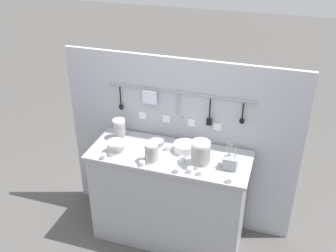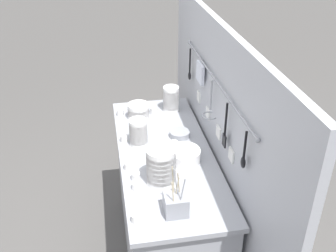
# 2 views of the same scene
# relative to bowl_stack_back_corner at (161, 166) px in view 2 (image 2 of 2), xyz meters

# --- Properties ---
(counter) EXTENTS (1.44, 0.57, 0.95)m
(counter) POSITION_rel_bowl_stack_back_corner_xyz_m (-0.30, 0.07, -0.58)
(counter) COLOR #9EA0A8
(counter) RESTS_ON ground
(back_wall) EXTENTS (2.24, 0.11, 1.73)m
(back_wall) POSITION_rel_bowl_stack_back_corner_xyz_m (-0.30, 0.39, -0.19)
(back_wall) COLOR #A8AAB2
(back_wall) RESTS_ON ground
(bowl_stack_back_corner) EXTENTS (0.16, 0.16, 0.22)m
(bowl_stack_back_corner) POSITION_rel_bowl_stack_back_corner_xyz_m (0.00, 0.00, 0.00)
(bowl_stack_back_corner) COLOR white
(bowl_stack_back_corner) RESTS_ON counter
(bowl_stack_tall_left) EXTENTS (0.11, 0.11, 0.18)m
(bowl_stack_tall_left) POSITION_rel_bowl_stack_back_corner_xyz_m (-0.41, -0.08, -0.02)
(bowl_stack_tall_left) COLOR white
(bowl_stack_tall_left) RESTS_ON counter
(bowl_stack_short_front) EXTENTS (0.11, 0.11, 0.19)m
(bowl_stack_short_front) POSITION_rel_bowl_stack_back_corner_xyz_m (-0.83, 0.21, -0.02)
(bowl_stack_short_front) COLOR white
(bowl_stack_short_front) RESTS_ON counter
(bowl_stack_wide_centre) EXTENTS (0.15, 0.15, 0.11)m
(bowl_stack_wide_centre) POSITION_rel_bowl_stack_back_corner_xyz_m (-0.76, -0.04, -0.06)
(bowl_stack_wide_centre) COLOR white
(bowl_stack_wide_centre) RESTS_ON counter
(plate_stack) EXTENTS (0.20, 0.20, 0.08)m
(plate_stack) POSITION_rel_bowl_stack_back_corner_xyz_m (-0.18, 0.17, -0.07)
(plate_stack) COLOR white
(plate_stack) RESTS_ON counter
(steel_mixing_bowl) EXTENTS (0.13, 0.13, 0.04)m
(steel_mixing_bowl) POSITION_rel_bowl_stack_back_corner_xyz_m (-0.46, 0.20, -0.09)
(steel_mixing_bowl) COLOR #93969E
(steel_mixing_bowl) RESTS_ON counter
(cutlery_caddy) EXTENTS (0.12, 0.12, 0.25)m
(cutlery_caddy) POSITION_rel_bowl_stack_back_corner_xyz_m (0.25, 0.03, -0.05)
(cutlery_caddy) COLOR #93969E
(cutlery_caddy) RESTS_ON counter
(cup_back_left) EXTENTS (0.05, 0.05, 0.05)m
(cup_back_left) POSITION_rel_bowl_stack_back_corner_xyz_m (-0.15, -0.17, -0.09)
(cup_back_left) COLOR white
(cup_back_left) RESTS_ON counter
(cup_edge_near) EXTENTS (0.05, 0.05, 0.05)m
(cup_edge_near) POSITION_rel_bowl_stack_back_corner_xyz_m (0.28, -0.17, -0.09)
(cup_edge_near) COLOR white
(cup_edge_near) RESTS_ON counter
(cup_front_right) EXTENTS (0.05, 0.05, 0.05)m
(cup_front_right) POSITION_rel_bowl_stack_back_corner_xyz_m (-0.81, 0.08, -0.09)
(cup_front_right) COLOR white
(cup_front_right) RESTS_ON counter
(cup_back_right) EXTENTS (0.05, 0.05, 0.05)m
(cup_back_right) POSITION_rel_bowl_stack_back_corner_xyz_m (-0.81, -0.17, -0.09)
(cup_back_right) COLOR white
(cup_back_right) RESTS_ON counter
(cup_by_caddy) EXTENTS (0.05, 0.05, 0.05)m
(cup_by_caddy) POSITION_rel_bowl_stack_back_corner_xyz_m (-0.16, -0.00, -0.09)
(cup_by_caddy) COLOR white
(cup_by_caddy) RESTS_ON counter
(cup_centre) EXTENTS (0.05, 0.05, 0.05)m
(cup_centre) POSITION_rel_bowl_stack_back_corner_xyz_m (0.04, -0.14, -0.09)
(cup_centre) COLOR white
(cup_centre) RESTS_ON counter
(cup_mid_row) EXTENTS (0.05, 0.05, 0.05)m
(cup_mid_row) POSITION_rel_bowl_stack_back_corner_xyz_m (-0.33, 0.14, -0.09)
(cup_mid_row) COLOR white
(cup_mid_row) RESTS_ON counter
(cup_edge_far) EXTENTS (0.05, 0.05, 0.05)m
(cup_edge_far) POSITION_rel_bowl_stack_back_corner_xyz_m (-0.46, -0.17, -0.09)
(cup_edge_far) COLOR white
(cup_edge_far) RESTS_ON counter
(cup_beside_plates) EXTENTS (0.05, 0.05, 0.05)m
(cup_beside_plates) POSITION_rel_bowl_stack_back_corner_xyz_m (-0.05, -0.14, -0.09)
(cup_beside_plates) COLOR white
(cup_beside_plates) RESTS_ON counter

